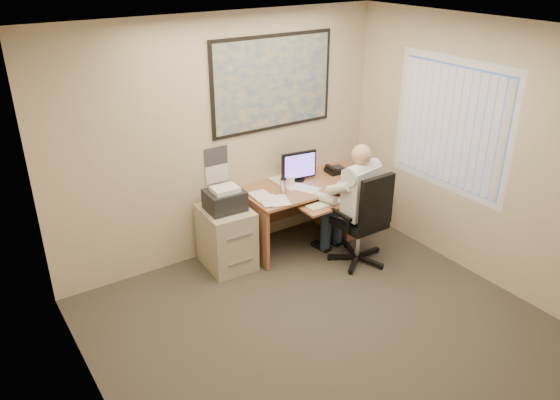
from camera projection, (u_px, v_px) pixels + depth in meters
room_shell at (358, 217)px, 4.30m from camera, size 4.00×4.50×2.70m
desk at (328, 200)px, 6.73m from camera, size 1.60×0.97×1.10m
world_map at (273, 83)px, 6.07m from camera, size 1.56×0.03×1.06m
wall_calendar at (217, 165)px, 6.05m from camera, size 0.28×0.01×0.42m
window_blinds at (450, 126)px, 5.80m from camera, size 0.06×1.40×1.30m
filing_cabinet at (226, 232)px, 6.03m from camera, size 0.53×0.62×0.97m
office_chair at (361, 237)px, 6.11m from camera, size 0.68×0.68×1.12m
person at (358, 205)px, 6.01m from camera, size 0.71×0.91×1.40m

